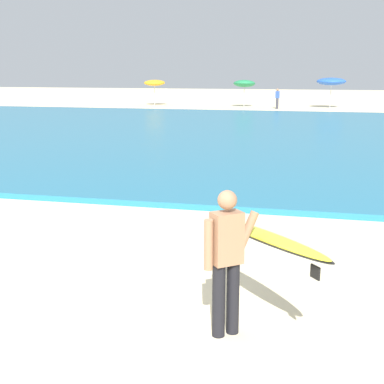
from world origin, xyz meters
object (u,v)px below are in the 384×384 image
(surfer_with_board, at_px, (245,248))
(beach_umbrella_2, at_px, (331,81))
(beachgoer_near_row_left, at_px, (277,98))
(beach_umbrella_1, at_px, (244,84))
(beach_umbrella_0, at_px, (154,83))

(surfer_with_board, height_order, beach_umbrella_2, beach_umbrella_2)
(surfer_with_board, distance_m, beachgoer_near_row_left, 37.21)
(beach_umbrella_1, distance_m, beachgoer_near_row_left, 3.38)
(surfer_with_board, bearing_deg, beach_umbrella_0, 108.80)
(beach_umbrella_2, bearing_deg, beach_umbrella_1, -177.29)
(beachgoer_near_row_left, bearing_deg, beach_umbrella_2, 24.05)
(beach_umbrella_2, bearing_deg, beachgoer_near_row_left, -155.95)
(beach_umbrella_0, bearing_deg, surfer_with_board, -71.20)
(beach_umbrella_1, xyz_separation_m, beachgoer_near_row_left, (2.84, -1.49, -1.06))
(surfer_with_board, xyz_separation_m, beach_umbrella_1, (-5.45, 38.61, 0.88))
(beach_umbrella_1, bearing_deg, surfer_with_board, -81.97)
(beach_umbrella_2, bearing_deg, beach_umbrella_0, -179.81)
(beach_umbrella_0, relative_size, beach_umbrella_2, 0.91)
(surfer_with_board, bearing_deg, beachgoer_near_row_left, 94.03)
(surfer_with_board, relative_size, beach_umbrella_1, 0.92)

